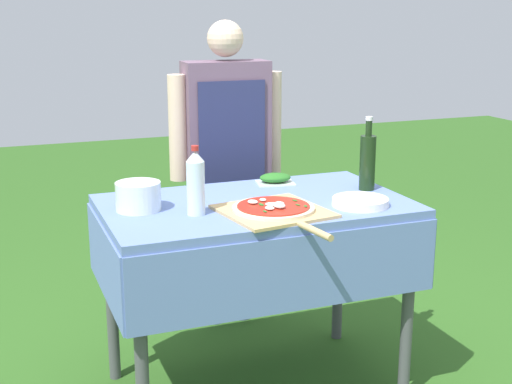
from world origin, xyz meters
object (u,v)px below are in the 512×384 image
object	(u,v)px
oil_bottle	(368,161)
person_cook	(227,150)
prep_table	(255,229)
water_bottle	(196,182)
herb_container	(275,179)
pizza_on_peel	(275,210)
mixing_tub	(138,196)
plate_stack	(360,202)

from	to	relation	value
oil_bottle	person_cook	bearing A→B (deg)	120.19
prep_table	water_bottle	world-z (taller)	water_bottle
prep_table	oil_bottle	bearing A→B (deg)	1.70
water_bottle	herb_container	distance (m)	0.57
prep_table	pizza_on_peel	size ratio (longest dim) A/B	2.10
person_cook	mixing_tub	world-z (taller)	person_cook
water_bottle	plate_stack	size ratio (longest dim) A/B	1.17
oil_bottle	plate_stack	size ratio (longest dim) A/B	1.40
prep_table	water_bottle	xyz separation A→B (m)	(-0.27, -0.08, 0.23)
water_bottle	mixing_tub	size ratio (longest dim) A/B	1.51
water_bottle	herb_container	size ratio (longest dim) A/B	1.45
water_bottle	mixing_tub	xyz separation A→B (m)	(-0.19, 0.13, -0.07)
oil_bottle	mixing_tub	world-z (taller)	oil_bottle
water_bottle	prep_table	bearing A→B (deg)	17.31
herb_container	person_cook	bearing A→B (deg)	99.63
herb_container	mixing_tub	size ratio (longest dim) A/B	1.05
oil_bottle	water_bottle	world-z (taller)	oil_bottle
prep_table	plate_stack	bearing A→B (deg)	-28.66
person_cook	pizza_on_peel	size ratio (longest dim) A/B	2.61
person_cook	pizza_on_peel	xyz separation A→B (m)	(-0.11, -0.86, -0.06)
person_cook	plate_stack	size ratio (longest dim) A/B	6.78
pizza_on_peel	prep_table	bearing A→B (deg)	84.25
prep_table	mixing_tub	bearing A→B (deg)	173.55
person_cook	water_bottle	xyz separation A→B (m)	(-0.38, -0.77, 0.05)
person_cook	plate_stack	bearing A→B (deg)	106.94
oil_bottle	water_bottle	size ratio (longest dim) A/B	1.19
person_cook	oil_bottle	size ratio (longest dim) A/B	4.85
pizza_on_peel	mixing_tub	world-z (taller)	mixing_tub
pizza_on_peel	mixing_tub	bearing A→B (deg)	145.25
prep_table	water_bottle	distance (m)	0.36
person_cook	herb_container	size ratio (longest dim) A/B	8.38
mixing_tub	plate_stack	distance (m)	0.85
water_bottle	herb_container	world-z (taller)	water_bottle
person_cook	herb_container	bearing A→B (deg)	101.17
oil_bottle	herb_container	world-z (taller)	oil_bottle
pizza_on_peel	mixing_tub	size ratio (longest dim) A/B	3.36
pizza_on_peel	water_bottle	world-z (taller)	water_bottle
person_cook	plate_stack	xyz separation A→B (m)	(0.24, -0.88, -0.06)
person_cook	mixing_tub	bearing A→B (deg)	49.71
prep_table	pizza_on_peel	xyz separation A→B (m)	(0.01, -0.18, 0.12)
prep_table	water_bottle	bearing A→B (deg)	-162.69
prep_table	person_cook	distance (m)	0.72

